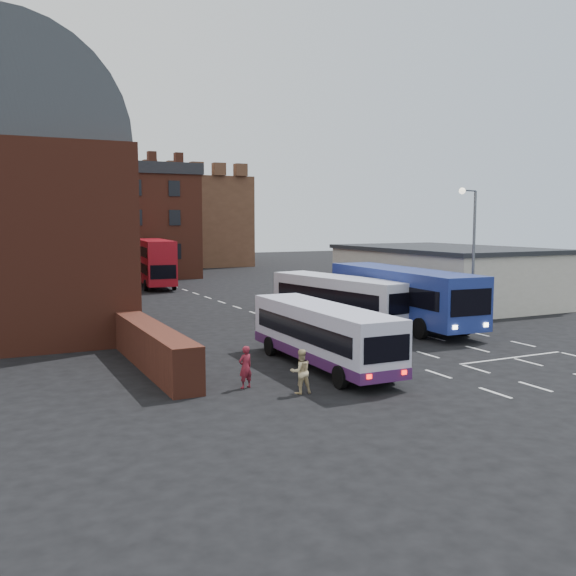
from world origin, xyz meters
name	(u,v)px	position (x,y,z in m)	size (l,w,h in m)	color
ground	(382,356)	(0.00, 0.00, 0.00)	(180.00, 180.00, 0.00)	black
forecourt_wall	(154,348)	(-10.20, 2.00, 0.90)	(1.20, 10.00, 1.80)	#602B1E
cream_building	(443,274)	(15.00, 14.00, 2.16)	(10.40, 16.40, 4.25)	beige
brick_terrace	(88,227)	(-6.00, 46.00, 5.50)	(22.00, 10.00, 11.00)	brown
castle_keep	(153,222)	(6.00, 66.00, 6.00)	(22.00, 22.00, 12.00)	brown
bus_white_outbound	(323,331)	(-3.63, -0.79, 1.56)	(2.55, 9.71, 2.64)	silver
bus_white_inbound	(339,296)	(2.83, 8.72, 1.69)	(4.10, 10.74, 2.86)	white
bus_blue	(402,292)	(5.74, 6.44, 2.01)	(3.61, 12.59, 3.40)	navy
bus_red_double	(154,262)	(-1.75, 35.18, 2.35)	(3.69, 11.26, 4.42)	#9F0E1A
street_lamp	(471,245)	(8.33, 3.56, 4.84)	(1.57, 0.67, 8.02)	slate
pedestrian_red	(245,367)	(-7.90, -2.56, 0.80)	(0.58, 0.38, 1.60)	maroon
pedestrian_beige	(301,371)	(-6.38, -4.13, 0.81)	(0.79, 0.62, 1.63)	#CFBA8A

